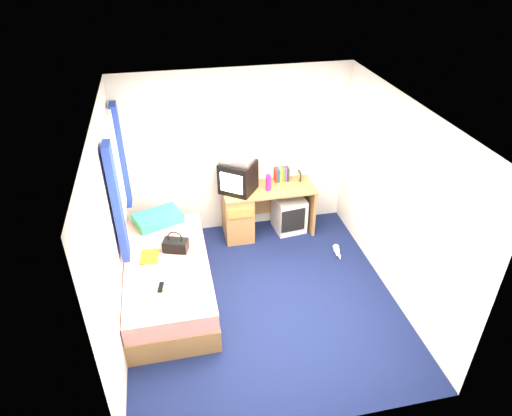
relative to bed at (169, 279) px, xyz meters
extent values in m
plane|color=#0C1438|center=(1.10, -0.31, -0.27)|extent=(3.40, 3.40, 0.00)
plane|color=white|center=(1.10, -0.31, 2.13)|extent=(3.40, 3.40, 0.00)
plane|color=silver|center=(1.10, 1.39, 0.93)|extent=(3.20, 0.00, 3.20)
plane|color=silver|center=(1.10, -2.01, 0.93)|extent=(3.20, 0.00, 3.20)
plane|color=silver|center=(-0.50, -0.31, 0.93)|extent=(0.00, 3.40, 3.40)
plane|color=silver|center=(2.70, -0.31, 0.93)|extent=(0.00, 3.40, 3.40)
cube|color=#A17643|center=(0.00, 0.00, -0.12)|extent=(1.00, 2.00, 0.30)
cube|color=olive|center=(0.50, -0.40, -0.11)|extent=(0.02, 0.70, 0.18)
cube|color=white|center=(0.00, 0.00, 0.15)|extent=(0.98, 1.98, 0.24)
cube|color=#18679F|center=(-0.06, 0.87, 0.34)|extent=(0.69, 0.57, 0.13)
cube|color=#A17643|center=(1.50, 1.11, 0.47)|extent=(1.30, 0.55, 0.03)
cube|color=#A17643|center=(1.05, 1.11, 0.09)|extent=(0.40, 0.52, 0.72)
cube|color=#A17643|center=(2.13, 1.11, 0.09)|extent=(0.04, 0.52, 0.72)
cube|color=#A17643|center=(1.75, 1.36, 0.18)|extent=(0.78, 0.03, 0.55)
cube|color=silver|center=(1.83, 1.12, 0.00)|extent=(0.47, 0.47, 0.53)
cube|color=black|center=(1.07, 1.13, 0.70)|extent=(0.59, 0.59, 0.44)
cube|color=#DBDA8A|center=(0.95, 0.96, 0.70)|extent=(0.28, 0.21, 0.27)
cube|color=#B9BABC|center=(1.07, 1.13, 0.96)|extent=(0.50, 0.46, 0.08)
cube|color=maroon|center=(1.65, 1.29, 0.58)|extent=(0.03, 0.13, 0.20)
cube|color=navy|center=(1.69, 1.29, 0.58)|extent=(0.03, 0.13, 0.20)
cube|color=gold|center=(1.72, 1.29, 0.58)|extent=(0.03, 0.13, 0.20)
cube|color=#337F33|center=(1.76, 1.29, 0.58)|extent=(0.03, 0.13, 0.20)
cube|color=#7F337F|center=(1.79, 1.29, 0.58)|extent=(0.03, 0.13, 0.20)
cube|color=#262626|center=(1.83, 1.29, 0.58)|extent=(0.03, 0.13, 0.20)
cube|color=black|center=(2.00, 1.24, 0.55)|extent=(0.02, 0.12, 0.14)
cylinder|color=#C91C75|center=(1.49, 1.05, 0.60)|extent=(0.09, 0.09, 0.23)
cylinder|color=silver|center=(1.34, 1.22, 0.58)|extent=(0.07, 0.07, 0.20)
cube|color=black|center=(0.13, 0.20, 0.35)|extent=(0.33, 0.25, 0.15)
torus|color=black|center=(0.13, 0.20, 0.46)|extent=(0.18, 0.08, 0.18)
cube|color=white|center=(0.26, -0.19, 0.32)|extent=(0.35, 0.31, 0.10)
cube|color=#BECA16|center=(-0.19, 0.13, 0.28)|extent=(0.23, 0.30, 0.01)
cylinder|color=silver|center=(-0.10, -0.24, 0.31)|extent=(0.19, 0.19, 0.07)
cube|color=gold|center=(-0.05, -0.47, 0.28)|extent=(0.21, 0.18, 0.01)
cube|color=black|center=(-0.08, -0.44, 0.28)|extent=(0.08, 0.17, 0.02)
cube|color=silver|center=(-0.48, 0.59, 1.18)|extent=(0.02, 0.90, 1.10)
cube|color=white|center=(-0.47, 0.59, 1.77)|extent=(0.06, 1.06, 0.08)
cube|color=white|center=(-0.47, 0.59, 0.59)|extent=(0.06, 1.06, 0.08)
cube|color=navy|center=(-0.43, 0.00, 1.13)|extent=(0.08, 0.24, 1.40)
cube|color=navy|center=(-0.43, 1.18, 1.13)|extent=(0.08, 0.24, 1.40)
cone|color=white|center=(2.32, 0.31, -0.23)|extent=(0.12, 0.23, 0.09)
cone|color=white|center=(2.31, 0.37, -0.23)|extent=(0.15, 0.24, 0.09)
camera|label=1|loc=(0.16, -4.35, 3.69)|focal=32.00mm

